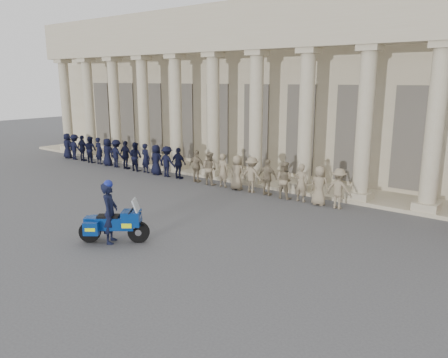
% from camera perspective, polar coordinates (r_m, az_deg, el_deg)
% --- Properties ---
extents(ground, '(90.00, 90.00, 0.00)m').
position_cam_1_polar(ground, '(14.62, -9.37, -7.23)').
color(ground, '#48484B').
rests_on(ground, ground).
extents(building, '(40.00, 12.50, 9.00)m').
position_cam_1_polar(building, '(26.07, 15.13, 11.43)').
color(building, tan).
rests_on(building, ground).
extents(officer_rank, '(19.41, 0.61, 1.61)m').
position_cam_1_polar(officer_rank, '(22.84, -7.15, 2.23)').
color(officer_rank, black).
rests_on(officer_rank, ground).
extents(motorcycle, '(1.86, 1.58, 1.41)m').
position_cam_1_polar(motorcycle, '(14.04, -14.12, -5.67)').
color(motorcycle, black).
rests_on(motorcycle, ground).
extents(rider, '(0.79, 0.84, 2.01)m').
position_cam_1_polar(rider, '(13.95, -14.69, -4.18)').
color(rider, black).
rests_on(rider, ground).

